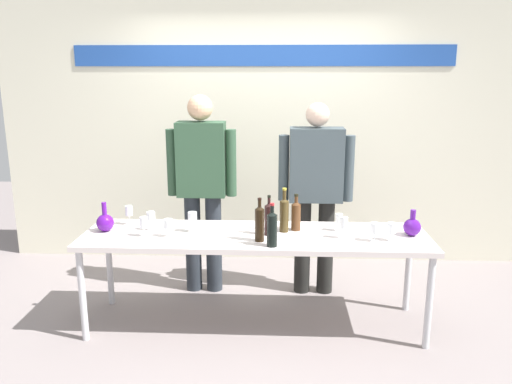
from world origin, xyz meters
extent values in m
plane|color=gray|center=(0.00, 0.00, 0.00)|extent=(10.00, 10.00, 0.00)
cube|color=silver|center=(0.00, 1.50, 1.50)|extent=(5.30, 0.10, 3.00)
cube|color=#224DA3|center=(0.00, 1.44, 2.08)|extent=(3.71, 0.01, 0.20)
cube|color=silver|center=(0.00, 0.00, 0.72)|extent=(2.61, 0.70, 0.04)
cylinder|color=silver|center=(-1.24, -0.30, 0.35)|extent=(0.05, 0.05, 0.70)
cylinder|color=silver|center=(1.24, -0.30, 0.35)|extent=(0.05, 0.05, 0.70)
cylinder|color=silver|center=(-1.24, 0.30, 0.35)|extent=(0.05, 0.05, 0.70)
cylinder|color=silver|center=(1.24, 0.30, 0.35)|extent=(0.05, 0.05, 0.70)
sphere|color=#55138E|center=(-1.15, 0.02, 0.81)|extent=(0.13, 0.13, 0.13)
cylinder|color=#55138E|center=(-1.15, 0.02, 0.92)|extent=(0.04, 0.04, 0.11)
sphere|color=#53178F|center=(1.17, 0.02, 0.81)|extent=(0.13, 0.13, 0.13)
cylinder|color=#53178F|center=(1.17, 0.02, 0.90)|extent=(0.04, 0.04, 0.08)
cylinder|color=#282E36|center=(-0.59, 0.63, 0.44)|extent=(0.14, 0.14, 0.88)
cylinder|color=#282E36|center=(-0.40, 0.63, 0.44)|extent=(0.14, 0.14, 0.88)
cube|color=#2D4C34|center=(-0.49, 0.63, 1.20)|extent=(0.41, 0.22, 0.64)
cylinder|color=#2D4C34|center=(-0.75, 0.63, 1.17)|extent=(0.09, 0.09, 0.58)
cylinder|color=#2D4C34|center=(-0.24, 0.63, 1.17)|extent=(0.09, 0.09, 0.58)
sphere|color=#DDAC84|center=(-0.49, 0.63, 1.64)|extent=(0.22, 0.22, 0.22)
cylinder|color=black|center=(0.39, 0.63, 0.42)|extent=(0.14, 0.14, 0.85)
cylinder|color=black|center=(0.59, 0.63, 0.42)|extent=(0.14, 0.14, 0.85)
cube|color=#3C484D|center=(0.49, 0.63, 1.16)|extent=(0.45, 0.22, 0.63)
cylinder|color=#3C484D|center=(0.22, 0.63, 1.13)|extent=(0.09, 0.09, 0.57)
cylinder|color=#3C484D|center=(0.77, 0.63, 1.13)|extent=(0.09, 0.09, 0.57)
sphere|color=beige|center=(0.49, 0.63, 1.59)|extent=(0.20, 0.20, 0.20)
cylinder|color=black|center=(0.04, -0.15, 0.86)|extent=(0.07, 0.07, 0.24)
cone|color=black|center=(0.04, -0.15, 0.99)|extent=(0.07, 0.07, 0.03)
cylinder|color=black|center=(0.04, -0.15, 1.01)|extent=(0.02, 0.02, 0.07)
cylinder|color=black|center=(0.04, -0.15, 1.05)|extent=(0.03, 0.03, 0.02)
cylinder|color=#513019|center=(0.31, 0.12, 0.84)|extent=(0.07, 0.07, 0.20)
cone|color=#513019|center=(0.31, 0.12, 0.96)|extent=(0.07, 0.07, 0.03)
cylinder|color=#513019|center=(0.31, 0.12, 0.98)|extent=(0.03, 0.03, 0.07)
cylinder|color=black|center=(0.31, 0.12, 1.02)|extent=(0.03, 0.03, 0.02)
cylinder|color=#443519|center=(0.22, 0.08, 0.86)|extent=(0.07, 0.07, 0.24)
cone|color=#443519|center=(0.22, 0.08, 0.99)|extent=(0.07, 0.07, 0.03)
cylinder|color=#443519|center=(0.22, 0.08, 1.02)|extent=(0.03, 0.03, 0.09)
cylinder|color=gold|center=(0.22, 0.08, 1.08)|extent=(0.03, 0.03, 0.02)
cylinder|color=black|center=(0.13, -0.26, 0.85)|extent=(0.07, 0.07, 0.23)
cone|color=black|center=(0.13, -0.26, 0.98)|extent=(0.07, 0.07, 0.03)
cylinder|color=black|center=(0.13, -0.26, 1.00)|extent=(0.03, 0.03, 0.07)
cylinder|color=#B02123|center=(0.13, -0.26, 1.05)|extent=(0.03, 0.03, 0.02)
cylinder|color=black|center=(0.10, -0.01, 0.85)|extent=(0.07, 0.07, 0.22)
cone|color=black|center=(0.10, -0.01, 0.98)|extent=(0.07, 0.07, 0.03)
cylinder|color=black|center=(0.10, -0.01, 1.00)|extent=(0.02, 0.02, 0.07)
cylinder|color=black|center=(0.10, -0.01, 1.04)|extent=(0.03, 0.03, 0.02)
cylinder|color=white|center=(-0.81, 0.06, 0.74)|extent=(0.06, 0.06, 0.00)
cylinder|color=white|center=(-0.81, 0.06, 0.78)|extent=(0.01, 0.01, 0.08)
cylinder|color=white|center=(-0.81, 0.06, 0.86)|extent=(0.07, 0.07, 0.07)
cylinder|color=white|center=(-0.64, -0.09, 0.74)|extent=(0.05, 0.05, 0.00)
cylinder|color=white|center=(-0.64, -0.09, 0.77)|extent=(0.01, 0.01, 0.06)
cylinder|color=white|center=(-0.64, -0.09, 0.84)|extent=(0.07, 0.07, 0.07)
cylinder|color=white|center=(-1.02, 0.19, 0.74)|extent=(0.06, 0.06, 0.00)
cylinder|color=white|center=(-1.02, 0.19, 0.78)|extent=(0.01, 0.01, 0.08)
cylinder|color=white|center=(-1.02, 0.19, 0.86)|extent=(0.06, 0.06, 0.08)
cylinder|color=white|center=(-0.82, -0.09, 0.74)|extent=(0.06, 0.06, 0.00)
cylinder|color=white|center=(-0.82, -0.09, 0.78)|extent=(0.01, 0.01, 0.06)
cylinder|color=white|center=(-0.82, -0.09, 0.85)|extent=(0.06, 0.06, 0.08)
cylinder|color=white|center=(-0.48, 0.03, 0.74)|extent=(0.06, 0.06, 0.00)
cylinder|color=white|center=(-0.48, 0.03, 0.78)|extent=(0.01, 0.01, 0.08)
cylinder|color=white|center=(-0.48, 0.03, 0.86)|extent=(0.07, 0.07, 0.08)
cylinder|color=white|center=(0.87, -0.12, 0.74)|extent=(0.06, 0.06, 0.00)
cylinder|color=white|center=(0.87, -0.12, 0.77)|extent=(0.01, 0.01, 0.06)
cylinder|color=white|center=(0.87, -0.12, 0.84)|extent=(0.07, 0.07, 0.08)
cylinder|color=white|center=(0.65, -0.06, 0.74)|extent=(0.06, 0.06, 0.00)
cylinder|color=white|center=(0.65, -0.06, 0.78)|extent=(0.01, 0.01, 0.07)
cylinder|color=white|center=(0.65, -0.06, 0.86)|extent=(0.06, 0.06, 0.09)
cylinder|color=white|center=(0.64, 0.11, 0.74)|extent=(0.06, 0.06, 0.00)
cylinder|color=white|center=(0.64, 0.11, 0.77)|extent=(0.01, 0.01, 0.06)
cylinder|color=white|center=(0.64, 0.11, 0.84)|extent=(0.06, 0.06, 0.07)
cylinder|color=white|center=(0.99, -0.10, 0.74)|extent=(0.05, 0.05, 0.00)
cylinder|color=white|center=(0.99, -0.10, 0.77)|extent=(0.01, 0.01, 0.06)
cylinder|color=white|center=(0.99, -0.10, 0.84)|extent=(0.07, 0.07, 0.07)
camera|label=1|loc=(0.17, -3.63, 1.95)|focal=35.45mm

